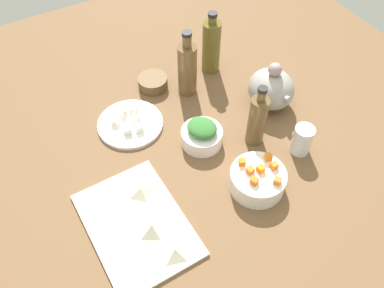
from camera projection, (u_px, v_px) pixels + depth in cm
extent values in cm
cube|color=brown|center=(192.00, 158.00, 121.22)|extent=(190.00, 190.00, 3.00)
cube|color=silver|center=(137.00, 224.00, 104.83)|extent=(34.21, 24.70, 1.00)
cylinder|color=white|center=(130.00, 124.00, 127.09)|extent=(20.57, 20.57, 1.20)
cylinder|color=white|center=(202.00, 137.00, 121.17)|extent=(12.46, 12.46, 5.04)
cylinder|color=white|center=(257.00, 180.00, 110.68)|extent=(15.43, 15.43, 6.01)
cylinder|color=brown|center=(153.00, 82.00, 137.41)|extent=(10.01, 10.01, 3.90)
ellipsoid|color=#999491|center=(271.00, 89.00, 129.03)|extent=(15.43, 14.44, 12.55)
sphere|color=#A1898E|center=(275.00, 70.00, 122.84)|extent=(4.32, 4.32, 4.32)
cylinder|color=#999491|center=(284.00, 98.00, 124.19)|extent=(5.38, 2.00, 3.93)
cylinder|color=brown|center=(211.00, 47.00, 137.54)|extent=(6.26, 6.26, 18.96)
cylinder|color=brown|center=(212.00, 20.00, 129.18)|extent=(2.82, 2.82, 2.66)
cylinder|color=black|center=(213.00, 14.00, 127.69)|extent=(3.13, 3.13, 1.20)
cylinder|color=brown|center=(187.00, 70.00, 130.69)|extent=(6.26, 6.26, 18.15)
cylinder|color=brown|center=(187.00, 41.00, 122.04)|extent=(2.82, 2.82, 4.20)
cylinder|color=black|center=(187.00, 34.00, 119.96)|extent=(3.13, 3.13, 1.20)
cylinder|color=brown|center=(257.00, 121.00, 117.22)|extent=(5.41, 5.41, 16.88)
cylinder|color=brown|center=(262.00, 96.00, 109.37)|extent=(2.44, 2.44, 3.40)
cylinder|color=black|center=(263.00, 90.00, 107.59)|extent=(2.71, 2.71, 1.20)
cylinder|color=white|center=(302.00, 140.00, 117.49)|extent=(5.85, 5.85, 9.52)
cube|color=orange|center=(277.00, 181.00, 105.78)|extent=(2.47, 2.47, 1.80)
cube|color=orange|center=(254.00, 181.00, 105.77)|extent=(2.33, 2.33, 1.80)
cube|color=orange|center=(261.00, 169.00, 108.25)|extent=(2.03, 2.03, 1.80)
cube|color=orange|center=(250.00, 170.00, 107.94)|extent=(2.15, 2.15, 1.80)
cube|color=orange|center=(268.00, 157.00, 110.82)|extent=(2.33, 2.33, 1.80)
cube|color=orange|center=(274.00, 166.00, 108.93)|extent=(1.89, 1.89, 1.80)
cube|color=orange|center=(242.00, 162.00, 109.70)|extent=(2.41, 2.41, 1.80)
ellipsoid|color=#347131|center=(202.00, 128.00, 117.96)|extent=(11.57, 10.98, 3.27)
cube|color=silver|center=(128.00, 130.00, 123.12)|extent=(2.47, 2.47, 2.20)
cube|color=white|center=(136.00, 118.00, 126.32)|extent=(3.09, 3.09, 2.20)
cube|color=white|center=(115.00, 121.00, 125.53)|extent=(3.11, 3.11, 2.20)
cube|color=white|center=(139.00, 128.00, 123.76)|extent=(2.32, 2.32, 2.20)
cube|color=silver|center=(122.00, 113.00, 127.90)|extent=(2.97, 2.97, 2.20)
cube|color=#F2F5CB|center=(133.00, 110.00, 128.67)|extent=(3.11, 3.11, 2.20)
pyramid|color=beige|center=(152.00, 228.00, 101.92)|extent=(6.11, 6.63, 3.10)
pyramid|color=beige|center=(175.00, 251.00, 98.25)|extent=(7.48, 7.60, 2.52)
pyramid|color=beige|center=(141.00, 191.00, 109.18)|extent=(5.03, 5.36, 2.80)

